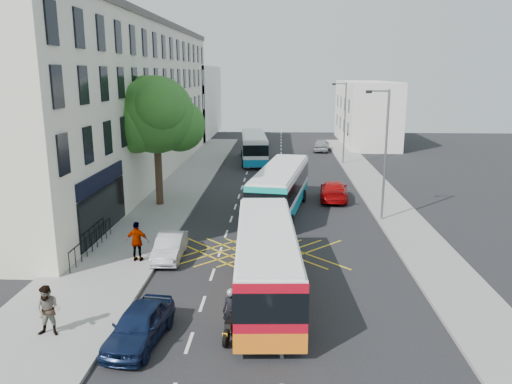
# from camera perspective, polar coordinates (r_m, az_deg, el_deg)

# --- Properties ---
(ground) EXTENTS (120.00, 120.00, 0.00)m
(ground) POSITION_cam_1_polar(r_m,az_deg,el_deg) (20.56, 2.94, -12.83)
(ground) COLOR black
(ground) RESTS_ON ground
(pavement_left) EXTENTS (5.00, 70.00, 0.15)m
(pavement_left) POSITION_cam_1_polar(r_m,az_deg,el_deg) (35.63, -10.90, -1.45)
(pavement_left) COLOR gray
(pavement_left) RESTS_ON ground
(pavement_right) EXTENTS (3.00, 70.00, 0.15)m
(pavement_right) POSITION_cam_1_polar(r_m,az_deg,el_deg) (35.46, 15.12, -1.75)
(pavement_right) COLOR gray
(pavement_right) RESTS_ON ground
(terrace_main) EXTENTS (8.30, 45.00, 13.50)m
(terrace_main) POSITION_cam_1_polar(r_m,az_deg,el_deg) (45.16, -15.34, 10.04)
(terrace_main) COLOR beige
(terrace_main) RESTS_ON ground
(terrace_far) EXTENTS (8.00, 20.00, 10.00)m
(terrace_far) POSITION_cam_1_polar(r_m,az_deg,el_deg) (74.84, -8.03, 10.22)
(terrace_far) COLOR silver
(terrace_far) RESTS_ON ground
(building_right) EXTENTS (6.00, 18.00, 8.00)m
(building_right) POSITION_cam_1_polar(r_m,az_deg,el_deg) (67.55, 12.41, 8.85)
(building_right) COLOR silver
(building_right) RESTS_ON ground
(street_tree) EXTENTS (6.30, 5.70, 8.80)m
(street_tree) POSITION_cam_1_polar(r_m,az_deg,el_deg) (34.55, -11.39, 8.55)
(street_tree) COLOR #382619
(street_tree) RESTS_ON pavement_left
(lamp_near) EXTENTS (1.45, 0.15, 8.00)m
(lamp_near) POSITION_cam_1_polar(r_m,az_deg,el_deg) (31.40, 14.43, 4.84)
(lamp_near) COLOR slate
(lamp_near) RESTS_ON pavement_right
(lamp_far) EXTENTS (1.45, 0.15, 8.00)m
(lamp_far) POSITION_cam_1_polar(r_m,az_deg,el_deg) (51.02, 10.00, 8.24)
(lamp_far) COLOR slate
(lamp_far) RESTS_ON pavement_right
(railings) EXTENTS (0.08, 5.60, 1.14)m
(railings) POSITION_cam_1_polar(r_m,az_deg,el_deg) (26.93, -18.27, -5.37)
(railings) COLOR black
(railings) RESTS_ON pavement_left
(bus_near) EXTENTS (2.99, 10.49, 2.92)m
(bus_near) POSITION_cam_1_polar(r_m,az_deg,el_deg) (20.86, 1.18, -7.80)
(bus_near) COLOR silver
(bus_near) RESTS_ON ground
(bus_mid) EXTENTS (4.20, 11.09, 3.05)m
(bus_mid) POSITION_cam_1_polar(r_m,az_deg,el_deg) (33.17, 2.80, 0.40)
(bus_mid) COLOR silver
(bus_mid) RESTS_ON ground
(bus_far) EXTENTS (3.33, 10.61, 2.93)m
(bus_far) POSITION_cam_1_polar(r_m,az_deg,el_deg) (52.29, -0.24, 5.17)
(bus_far) COLOR silver
(bus_far) RESTS_ON ground
(motorbike) EXTENTS (0.71, 2.05, 1.83)m
(motorbike) POSITION_cam_1_polar(r_m,az_deg,el_deg) (18.03, -2.86, -13.76)
(motorbike) COLOR black
(motorbike) RESTS_ON ground
(parked_car_blue) EXTENTS (2.00, 4.01, 1.31)m
(parked_car_blue) POSITION_cam_1_polar(r_m,az_deg,el_deg) (18.19, -13.18, -14.59)
(parked_car_blue) COLOR #0E1938
(parked_car_blue) RESTS_ON ground
(parked_car_silver) EXTENTS (1.39, 3.72, 1.22)m
(parked_car_silver) POSITION_cam_1_polar(r_m,az_deg,el_deg) (25.49, -9.82, -6.20)
(parked_car_silver) COLOR #ABAEB2
(parked_car_silver) RESTS_ON ground
(red_hatchback) EXTENTS (2.39, 5.00, 1.41)m
(red_hatchback) POSITION_cam_1_polar(r_m,az_deg,el_deg) (36.99, 8.89, 0.19)
(red_hatchback) COLOR #B10709
(red_hatchback) RESTS_ON ground
(distant_car_grey) EXTENTS (2.30, 4.66, 1.27)m
(distant_car_grey) POSITION_cam_1_polar(r_m,az_deg,el_deg) (63.98, 0.19, 5.88)
(distant_car_grey) COLOR #414349
(distant_car_grey) RESTS_ON ground
(distant_car_silver) EXTENTS (2.31, 4.55, 1.48)m
(distant_car_silver) POSITION_cam_1_polar(r_m,az_deg,el_deg) (59.95, 7.49, 5.35)
(distant_car_silver) COLOR #95969C
(distant_car_silver) RESTS_ON ground
(pedestrian_near) EXTENTS (0.89, 0.70, 1.83)m
(pedestrian_near) POSITION_cam_1_polar(r_m,az_deg,el_deg) (19.18, -22.67, -12.42)
(pedestrian_near) COLOR gray
(pedestrian_near) RESTS_ON pavement_left
(pedestrian_far) EXTENTS (1.18, 0.55, 1.97)m
(pedestrian_far) POSITION_cam_1_polar(r_m,az_deg,el_deg) (24.96, -13.41, -5.53)
(pedestrian_far) COLOR gray
(pedestrian_far) RESTS_ON pavement_left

